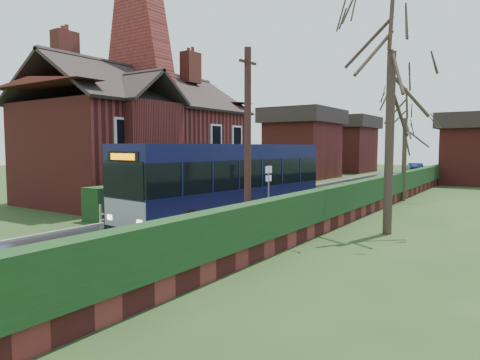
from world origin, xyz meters
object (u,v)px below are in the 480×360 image
Objects in this scene: bus at (228,182)px; brick_house at (141,133)px; bus_stop_sign at (269,186)px; telegraph_pole at (248,149)px; car_green at (203,196)px; car_silver at (201,197)px.

brick_house is at bearing 166.10° from bus.
telegraph_pole is (1.60, -4.17, 1.65)m from bus_stop_sign.
car_green is 10.88m from telegraph_pole.
car_silver is at bearing -10.10° from brick_house.
car_silver is 10.63m from telegraph_pole.
car_silver is 1.35× the size of bus_stop_sign.
car_silver is 0.54× the size of telegraph_pole.
bus_stop_sign is at bearing -1.58° from bus.
brick_house is 12.79m from bus_stop_sign.
car_green is at bearing 103.66° from car_silver.
car_silver is at bearing 163.29° from bus_stop_sign.
bus_stop_sign reaches higher than car_silver.
telegraph_pole is at bearing -65.89° from car_green.
brick_house is at bearing 153.92° from telegraph_pole.
bus reaches higher than bus_stop_sign.
brick_house is 3.33× the size of car_green.
telegraph_pole is (4.00, -4.49, 1.63)m from bus.
brick_house is at bearing 164.01° from car_silver.
bus is 4.71m from car_green.
brick_house reaches higher than telegraph_pole.
bus is at bearing -39.57° from car_silver.
bus is 4.48m from car_silver.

